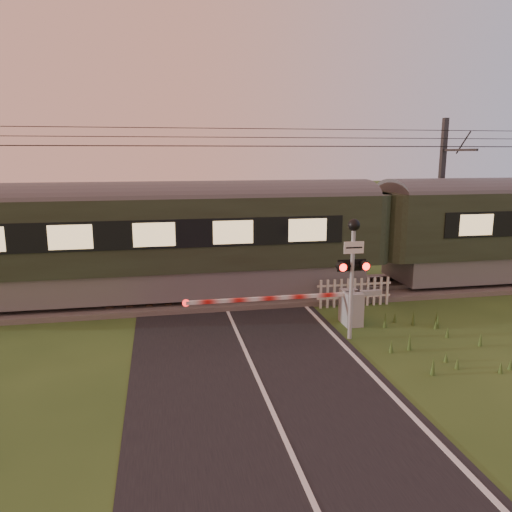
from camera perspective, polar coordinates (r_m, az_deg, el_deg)
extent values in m
plane|color=#2B461B|center=(12.53, -0.16, -13.15)|extent=(160.00, 160.00, 0.00)
cube|color=black|center=(12.52, -0.16, -13.11)|extent=(6.00, 140.00, 0.02)
cube|color=#47423D|center=(18.54, -3.98, -4.63)|extent=(140.00, 3.40, 0.24)
cube|color=slate|center=(17.80, -3.70, -4.66)|extent=(140.00, 0.08, 0.14)
cube|color=slate|center=(19.17, -4.26, -3.46)|extent=(140.00, 0.08, 0.14)
cube|color=#2D2116|center=(18.50, -3.99, -4.25)|extent=(0.24, 2.20, 0.06)
cylinder|color=black|center=(17.50, -4.11, 12.44)|extent=(120.00, 0.02, 0.02)
cylinder|color=black|center=(18.09, -4.35, 12.41)|extent=(120.00, 0.02, 0.02)
cylinder|color=black|center=(17.81, -4.26, 14.36)|extent=(120.00, 0.02, 0.02)
cylinder|color=black|center=(17.80, -4.25, 13.39)|extent=(120.00, 0.02, 0.02)
cube|color=slate|center=(18.42, -19.33, -2.92)|extent=(20.00, 2.65, 0.99)
cube|color=black|center=(18.08, -19.70, 2.42)|extent=(20.84, 2.88, 2.48)
cylinder|color=#4C4C4F|center=(17.93, -19.97, 6.33)|extent=(20.84, 1.01, 1.01)
cube|color=#FFD893|center=(16.61, -20.46, 2.03)|extent=(17.92, 0.04, 0.77)
cube|color=gray|center=(15.93, 10.81, -5.82)|extent=(0.53, 0.82, 1.06)
cylinder|color=gray|center=(15.88, 10.33, -5.86)|extent=(0.12, 0.12, 1.06)
cube|color=gray|center=(16.00, 12.64, -4.13)|extent=(0.86, 0.15, 0.15)
cube|color=red|center=(15.04, 1.50, -4.86)|extent=(4.97, 0.11, 0.11)
cylinder|color=red|center=(14.72, -8.02, -5.34)|extent=(0.21, 0.04, 0.21)
cylinder|color=gray|center=(14.38, 10.86, -3.34)|extent=(0.12, 0.12, 3.17)
cube|color=white|center=(14.09, 11.12, 0.95)|extent=(0.58, 0.03, 0.34)
sphere|color=black|center=(14.04, 11.13, 3.50)|extent=(0.34, 0.34, 0.34)
cube|color=black|center=(14.25, 10.95, -1.09)|extent=(0.79, 0.06, 0.06)
cylinder|color=#FF140C|center=(13.96, 9.94, -1.31)|extent=(0.21, 0.02, 0.21)
cylinder|color=#FF140C|center=(14.21, 12.48, -1.18)|extent=(0.21, 0.02, 0.21)
cube|color=black|center=(14.29, 10.88, -1.04)|extent=(0.84, 0.02, 0.34)
cube|color=silver|center=(17.80, 11.13, -4.60)|extent=(2.70, 0.04, 0.07)
cube|color=silver|center=(17.69, 11.19, -3.21)|extent=(2.70, 0.04, 0.07)
cube|color=#2D2D30|center=(23.44, 20.29, 6.33)|extent=(0.21, 0.21, 6.73)
cube|color=#2D2D30|center=(22.39, 22.20, 11.16)|extent=(0.10, 2.40, 0.10)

